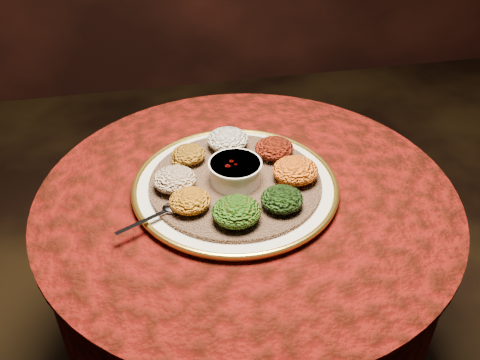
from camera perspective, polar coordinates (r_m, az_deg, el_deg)
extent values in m
cylinder|color=black|center=(1.49, 0.63, -13.34)|extent=(0.12, 0.12, 0.68)
cylinder|color=black|center=(1.24, 0.74, -2.69)|extent=(0.80, 0.80, 0.04)
cylinder|color=#490906|center=(1.34, 0.69, -7.47)|extent=(0.93, 0.93, 0.34)
cylinder|color=#490906|center=(1.22, 0.75, -1.72)|extent=(0.96, 0.96, 0.01)
cylinder|color=beige|center=(1.22, -0.50, -0.80)|extent=(0.54, 0.54, 0.02)
torus|color=gold|center=(1.22, -0.50, -0.54)|extent=(0.47, 0.47, 0.01)
cylinder|color=brown|center=(1.21, -0.50, -0.28)|extent=(0.46, 0.46, 0.01)
cylinder|color=silver|center=(1.19, -0.51, 0.86)|extent=(0.11, 0.11, 0.05)
cylinder|color=silver|center=(1.18, -0.52, 1.74)|extent=(0.12, 0.12, 0.01)
cylinder|color=#5E0504|center=(1.18, -0.51, 1.45)|extent=(0.09, 0.09, 0.01)
ellipsoid|color=silver|center=(1.13, -7.16, -2.93)|extent=(0.05, 0.03, 0.01)
cube|color=silver|center=(1.11, -10.23, -4.36)|extent=(0.12, 0.07, 0.00)
ellipsoid|color=silver|center=(1.30, -1.33, 4.32)|extent=(0.10, 0.10, 0.05)
ellipsoid|color=black|center=(1.28, 3.68, 3.39)|extent=(0.09, 0.09, 0.04)
ellipsoid|color=#BA780F|center=(1.20, 5.93, 1.01)|extent=(0.10, 0.10, 0.05)
ellipsoid|color=black|center=(1.13, 4.49, -2.05)|extent=(0.09, 0.09, 0.04)
ellipsoid|color=#8E2B09|center=(1.09, -0.38, -3.37)|extent=(0.10, 0.10, 0.05)
ellipsoid|color=#A95C0E|center=(1.12, -5.36, -2.22)|extent=(0.09, 0.08, 0.04)
ellipsoid|color=maroon|center=(1.18, -6.96, 0.05)|extent=(0.10, 0.09, 0.05)
ellipsoid|color=#8A5210|center=(1.27, -5.48, 2.75)|extent=(0.08, 0.08, 0.04)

